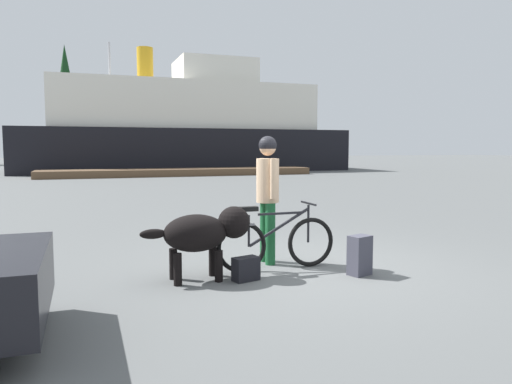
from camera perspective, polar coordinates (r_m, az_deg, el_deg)
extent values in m
plane|color=#595B5B|center=(6.72, 5.69, -8.91)|extent=(160.00, 160.00, 0.00)
torus|color=black|center=(6.75, 6.47, -5.88)|extent=(0.68, 0.06, 0.68)
torus|color=black|center=(6.38, -1.71, -6.51)|extent=(0.68, 0.06, 0.68)
cube|color=black|center=(6.49, 2.92, -2.54)|extent=(0.64, 0.03, 0.03)
cube|color=black|center=(6.51, 2.75, -4.16)|extent=(0.86, 0.03, 0.49)
cylinder|color=black|center=(6.37, -0.86, -4.60)|extent=(0.03, 0.03, 0.42)
cylinder|color=black|center=(6.69, 6.18, -3.72)|extent=(0.03, 0.03, 0.52)
cube|color=black|center=(6.33, -0.86, -2.01)|extent=(0.24, 0.10, 0.06)
cylinder|color=black|center=(6.65, 6.21, -1.34)|extent=(0.03, 0.44, 0.03)
cube|color=slate|center=(6.32, -1.89, -3.85)|extent=(0.36, 0.14, 0.02)
cylinder|color=#19592D|center=(7.00, 1.04, -4.66)|extent=(0.14, 0.14, 0.87)
cylinder|color=#19592D|center=(6.79, 1.70, -4.96)|extent=(0.14, 0.14, 0.87)
cylinder|color=#D8B28C|center=(6.81, 1.38, 1.37)|extent=(0.32, 0.32, 0.62)
cylinder|color=#D8B28C|center=(7.01, 0.73, 1.78)|extent=(0.09, 0.09, 0.54)
cylinder|color=#D8B28C|center=(6.60, 2.07, 1.56)|extent=(0.09, 0.09, 0.54)
sphere|color=tan|center=(6.79, 1.39, 5.29)|extent=(0.24, 0.24, 0.24)
sphere|color=black|center=(6.79, 1.39, 5.55)|extent=(0.25, 0.25, 0.25)
ellipsoid|color=black|center=(6.01, -7.15, -4.83)|extent=(0.79, 0.54, 0.46)
sphere|color=black|center=(6.11, -2.62, -3.58)|extent=(0.41, 0.41, 0.41)
ellipsoid|color=black|center=(5.92, -12.04, -4.86)|extent=(0.32, 0.12, 0.12)
cylinder|color=black|center=(6.29, -5.13, -8.06)|extent=(0.10, 0.10, 0.39)
cylinder|color=black|center=(6.01, -4.41, -8.68)|extent=(0.10, 0.10, 0.39)
cylinder|color=black|center=(6.19, -9.72, -8.34)|extent=(0.10, 0.10, 0.39)
cylinder|color=black|center=(5.90, -9.21, -9.00)|extent=(0.10, 0.10, 0.39)
cube|color=#3F3F4C|center=(6.42, 12.12, -7.30)|extent=(0.33, 0.28, 0.51)
cube|color=black|center=(6.05, -1.20, -9.04)|extent=(0.36, 0.26, 0.29)
cube|color=brown|center=(28.58, -8.97, 2.32)|extent=(15.63, 2.28, 0.40)
cube|color=black|center=(35.22, -8.40, 4.89)|extent=(22.29, 7.77, 2.87)
cube|color=silver|center=(35.33, -8.47, 9.82)|extent=(17.83, 6.53, 3.20)
cube|color=silver|center=(36.12, -4.95, 13.75)|extent=(5.35, 4.66, 1.80)
cylinder|color=#BF8C19|center=(35.24, -12.94, 14.34)|extent=(1.10, 1.10, 2.40)
ellipsoid|color=silver|center=(32.89, -16.57, 2.98)|extent=(7.79, 2.18, 0.90)
cylinder|color=#B2B2B7|center=(33.00, -16.76, 10.21)|extent=(0.14, 0.14, 7.42)
cylinder|color=#B2B2B7|center=(32.83, -18.69, 5.80)|extent=(3.50, 0.10, 0.10)
cylinder|color=#4C331E|center=(55.32, -21.29, 4.64)|extent=(0.48, 0.48, 2.74)
cone|color=#143819|center=(55.63, -21.50, 11.03)|extent=(3.12, 3.12, 9.64)
cylinder|color=#4C331E|center=(55.04, -0.23, 4.79)|extent=(0.35, 0.35, 2.36)
cone|color=#1E4C28|center=(55.25, -0.23, 10.33)|extent=(3.65, 3.65, 8.31)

